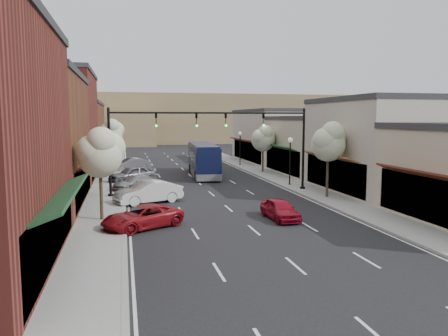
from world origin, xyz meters
TOP-DOWN VIEW (x-y plane):
  - ground at (0.00, 0.00)m, footprint 160.00×160.00m
  - sidewalk_left at (-8.40, 18.50)m, footprint 2.80×73.00m
  - sidewalk_right at (8.40, 18.50)m, footprint 2.80×73.00m
  - curb_left at (-7.00, 18.50)m, footprint 0.25×73.00m
  - curb_right at (7.00, 18.50)m, footprint 0.25×73.00m
  - bldg_left_midnear at (-14.23, 6.00)m, footprint 10.14×14.10m
  - bldg_left_midfar at (-14.24, 20.00)m, footprint 10.14×14.10m
  - bldg_left_far at (-14.22, 36.00)m, footprint 10.14×18.10m
  - bldg_right_midnear at (13.72, 6.00)m, footprint 9.14×12.10m
  - bldg_right_midfar at (13.70, 18.00)m, footprint 9.14×12.10m
  - bldg_right_far at (13.71, 32.00)m, footprint 9.14×16.10m
  - hill_far at (0.00, 90.00)m, footprint 120.00×30.00m
  - hill_near at (-25.00, 78.00)m, footprint 50.00×20.00m
  - signal_mast_right at (5.62, 8.00)m, footprint 8.22×0.46m
  - signal_mast_left at (-5.62, 8.00)m, footprint 8.22×0.46m
  - tree_right_near at (8.35, 3.94)m, footprint 2.85×2.65m
  - tree_right_far at (8.35, 19.94)m, footprint 2.85×2.65m
  - tree_left_near at (-8.25, -0.06)m, footprint 2.85×2.65m
  - tree_left_far at (-8.25, 25.94)m, footprint 2.85×2.65m
  - lamp_post_near at (7.80, 10.50)m, footprint 0.44×0.44m
  - lamp_post_far at (7.80, 28.00)m, footprint 0.44×0.44m
  - coach_bus at (1.37, 19.40)m, footprint 3.26×11.36m
  - red_hatchback at (2.31, -1.86)m, footprint 1.68×3.81m
  - parked_car_a at (-6.00, -2.16)m, footprint 5.13×4.19m
  - parked_car_b at (-5.24, 5.20)m, footprint 5.21×3.35m
  - parked_car_c at (-6.05, 11.38)m, footprint 4.49×4.30m
  - parked_car_d at (-6.20, 16.28)m, footprint 4.96×3.72m
  - parked_car_e at (-6.20, 25.38)m, footprint 4.93×3.14m

SIDE VIEW (x-z plane):
  - ground at x=0.00m, z-range 0.00..0.00m
  - curb_left at x=-7.00m, z-range -0.01..0.16m
  - curb_right at x=7.00m, z-range -0.01..0.16m
  - sidewalk_left at x=-8.40m, z-range 0.00..0.15m
  - sidewalk_right at x=8.40m, z-range 0.00..0.15m
  - red_hatchback at x=2.31m, z-range 0.00..1.28m
  - parked_car_c at x=-6.05m, z-range 0.00..1.28m
  - parked_car_a at x=-6.00m, z-range 0.00..1.30m
  - parked_car_e at x=-6.20m, z-range 0.00..1.53m
  - parked_car_d at x=-6.20m, z-range 0.00..1.57m
  - parked_car_b at x=-5.24m, z-range 0.00..1.62m
  - coach_bus at x=1.37m, z-range 0.08..3.51m
  - lamp_post_near at x=7.80m, z-range 0.79..5.23m
  - lamp_post_far at x=7.80m, z-range 0.79..5.23m
  - bldg_right_midfar at x=13.70m, z-range -0.03..6.37m
  - bldg_right_far at x=13.71m, z-range -0.04..7.36m
  - bldg_right_midnear at x=13.72m, z-range -0.04..7.86m
  - tree_right_far at x=8.35m, z-range 1.28..6.70m
  - hill_near at x=-25.00m, z-range 0.00..8.00m
  - bldg_left_far at x=-14.22m, z-range -0.04..8.36m
  - tree_left_near at x=-8.25m, z-range 1.38..7.07m
  - tree_right_near at x=8.35m, z-range 1.47..7.43m
  - tree_left_far at x=-8.25m, z-range 1.54..7.67m
  - signal_mast_right at x=5.62m, z-range 1.12..8.12m
  - signal_mast_left at x=-5.62m, z-range 1.12..8.12m
  - bldg_left_midnear at x=-14.23m, z-range -0.04..9.36m
  - bldg_left_midfar at x=-14.24m, z-range -0.05..10.85m
  - hill_far at x=0.00m, z-range 0.00..12.00m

